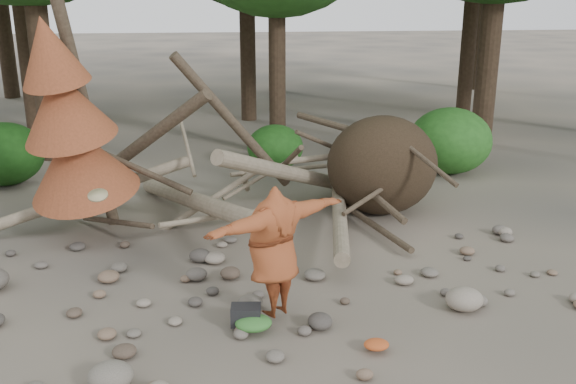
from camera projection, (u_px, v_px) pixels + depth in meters
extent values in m
plane|color=#514C44|center=(271.00, 325.00, 8.66)|extent=(120.00, 120.00, 0.00)
ellipsoid|color=#332619|center=(382.00, 165.00, 12.71)|extent=(2.20, 1.87, 1.98)
cylinder|color=gray|center=(200.00, 202.00, 11.88)|extent=(2.61, 5.11, 1.08)
cylinder|color=gray|center=(293.00, 174.00, 12.45)|extent=(3.18, 3.71, 1.90)
cylinder|color=brown|center=(136.00, 148.00, 12.35)|extent=(3.08, 1.91, 2.49)
cylinder|color=gray|center=(339.00, 211.00, 12.04)|extent=(1.13, 4.98, 0.43)
cylinder|color=brown|center=(234.00, 123.00, 12.62)|extent=(2.39, 1.03, 2.89)
cylinder|color=gray|center=(91.00, 194.00, 11.90)|extent=(3.71, 0.86, 1.20)
cylinder|color=#4C3F30|center=(117.00, 222.00, 11.61)|extent=(1.52, 1.70, 0.49)
cylinder|color=gray|center=(261.00, 177.00, 12.60)|extent=(1.57, 0.85, 0.69)
cylinder|color=#4C3F30|center=(337.00, 149.00, 13.12)|extent=(1.92, 1.25, 1.10)
cylinder|color=gray|center=(187.00, 147.00, 12.05)|extent=(0.37, 1.42, 0.85)
cylinder|color=#4C3F30|center=(374.00, 225.00, 11.88)|extent=(0.79, 2.54, 0.12)
cylinder|color=gray|center=(211.00, 218.00, 11.37)|extent=(1.78, 1.11, 0.29)
cylinder|color=#4C3F30|center=(87.00, 116.00, 11.27)|extent=(0.67, 1.13, 4.35)
cone|color=brown|center=(78.00, 159.00, 11.17)|extent=(2.06, 2.13, 1.86)
cone|color=brown|center=(63.00, 104.00, 10.66)|extent=(1.71, 1.78, 1.65)
cone|color=brown|center=(49.00, 50.00, 10.20)|extent=(1.23, 1.30, 1.41)
cylinder|color=#38281C|center=(277.00, 20.00, 16.39)|extent=(0.44, 0.44, 7.14)
cylinder|color=#38281C|center=(19.00, 7.00, 19.58)|extent=(0.42, 0.42, 7.56)
ellipsoid|color=#184512|center=(4.00, 154.00, 14.66)|extent=(1.80, 1.80, 1.44)
ellipsoid|color=#215819|center=(275.00, 147.00, 15.96)|extent=(1.40, 1.40, 1.12)
ellipsoid|color=#296820|center=(450.00, 141.00, 15.58)|extent=(2.00, 2.00, 1.60)
imported|color=brown|center=(274.00, 251.00, 8.55)|extent=(2.22, 1.74, 1.83)
cylinder|color=tan|center=(98.00, 195.00, 7.94)|extent=(0.31, 0.30, 0.14)
cube|color=black|center=(246.00, 319.00, 8.55)|extent=(0.42, 0.30, 0.26)
ellipsoid|color=#35722D|center=(254.00, 326.00, 8.44)|extent=(0.49, 0.41, 0.18)
ellipsoid|color=#B4491E|center=(376.00, 348.00, 8.00)|extent=(0.32, 0.26, 0.12)
ellipsoid|color=slate|center=(111.00, 376.00, 7.26)|extent=(0.52, 0.47, 0.31)
ellipsoid|color=gray|center=(464.00, 299.00, 9.03)|extent=(0.54, 0.48, 0.32)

